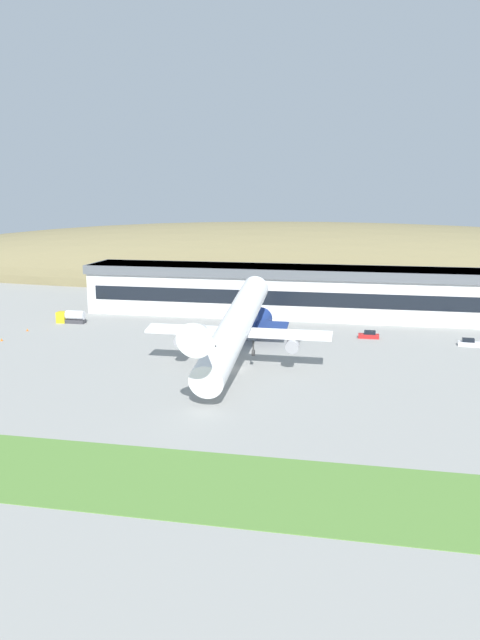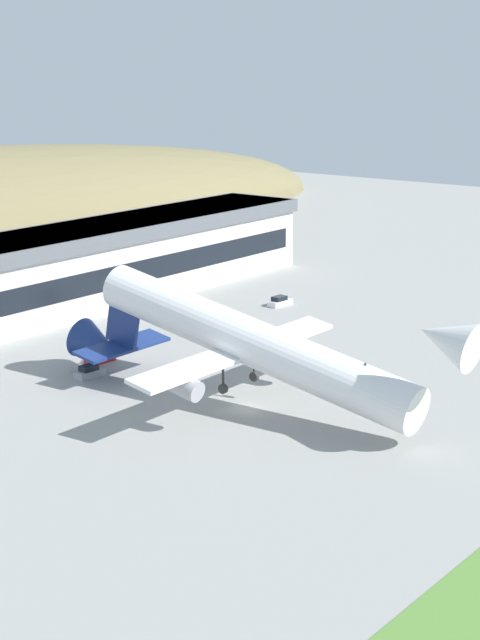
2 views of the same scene
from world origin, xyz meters
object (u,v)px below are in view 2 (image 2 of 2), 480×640
object	(u,v)px
terminal_building	(22,275)
service_car_0	(100,357)
service_car_1	(90,372)
cargo_airplane	(246,344)
service_car_2	(280,302)
service_car_3	(184,324)

from	to	relation	value
terminal_building	service_car_0	world-z (taller)	terminal_building
service_car_0	service_car_1	size ratio (longest dim) A/B	1.02
terminal_building	service_car_1	xyz separation A→B (m)	(-13.77, -27.34, -6.37)
terminal_building	cargo_airplane	world-z (taller)	cargo_airplane
terminal_building	cargo_airplane	bearing A→B (deg)	-103.05
service_car_0	service_car_2	bearing A→B (deg)	-0.33
cargo_airplane	service_car_2	world-z (taller)	cargo_airplane
service_car_1	service_car_2	size ratio (longest dim) A/B	0.91
cargo_airplane	service_car_3	size ratio (longest dim) A/B	12.36
terminal_building	service_car_1	size ratio (longest dim) A/B	30.02
terminal_building	service_car_0	xyz separation A→B (m)	(-8.29, -23.76, -6.40)
service_car_0	service_car_2	distance (m)	39.49
terminal_building	service_car_0	size ratio (longest dim) A/B	29.44
terminal_building	service_car_3	world-z (taller)	terminal_building
terminal_building	service_car_1	world-z (taller)	terminal_building
service_car_0	service_car_3	world-z (taller)	service_car_3
terminal_building	cargo_airplane	distance (m)	50.96
service_car_1	service_car_3	xyz separation A→B (m)	(25.18, 6.23, 0.04)
service_car_3	terminal_building	bearing A→B (deg)	118.39
terminal_building	service_car_0	bearing A→B (deg)	-109.23
terminal_building	service_car_1	bearing A→B (deg)	-116.74
cargo_airplane	service_car_1	size ratio (longest dim) A/B	13.46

